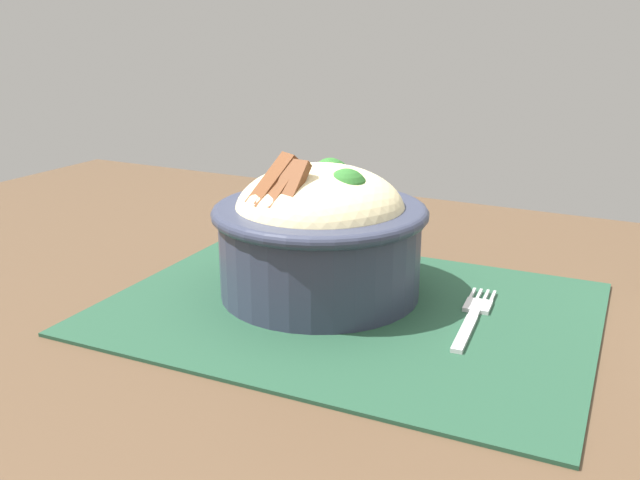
{
  "coord_description": "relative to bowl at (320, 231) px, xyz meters",
  "views": [
    {
      "loc": [
        0.23,
        -0.5,
        0.97
      ],
      "look_at": [
        -0.04,
        0.02,
        0.79
      ],
      "focal_mm": 38.85,
      "sensor_mm": 36.0,
      "label": 1
    }
  ],
  "objects": [
    {
      "name": "bowl",
      "position": [
        0.0,
        0.0,
        0.0
      ],
      "size": [
        0.19,
        0.19,
        0.13
      ],
      "color": "#2D3347",
      "rests_on": "placemat"
    },
    {
      "name": "fork",
      "position": [
        0.14,
        0.01,
        -0.06
      ],
      "size": [
        0.03,
        0.13,
        0.0
      ],
      "color": "#BBBBBB",
      "rests_on": "placemat"
    },
    {
      "name": "table",
      "position": [
        0.04,
        -0.02,
        -0.14
      ],
      "size": [
        1.36,
        0.81,
        0.73
      ],
      "color": "#4C3826",
      "rests_on": "ground_plane"
    },
    {
      "name": "placemat",
      "position": [
        0.04,
        -0.02,
        -0.06
      ],
      "size": [
        0.42,
        0.32,
        0.0
      ],
      "primitive_type": "cube",
      "rotation": [
        0.0,
        0.0,
        0.04
      ],
      "color": "#1E422D",
      "rests_on": "table"
    }
  ]
}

